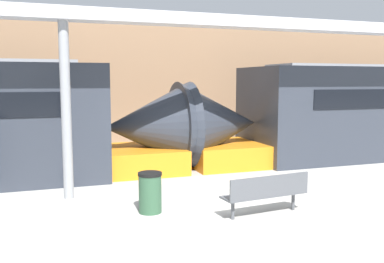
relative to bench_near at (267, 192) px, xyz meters
name	(u,v)px	position (x,y,z in m)	size (l,w,h in m)	color
ground_plane	(223,223)	(-0.98, -0.14, -0.49)	(60.00, 60.00, 0.00)	#B2AFA8
station_wall	(128,85)	(-0.98, 9.12, 2.01)	(56.00, 0.20, 5.00)	#937051
bench_near	(267,192)	(0.00, 0.00, 0.00)	(1.84, 0.62, 0.83)	#4C4F54
trash_bin	(150,192)	(-2.12, 0.96, -0.07)	(0.49, 0.49, 0.83)	#2D5138
support_column_near	(66,111)	(-3.62, 2.62, 1.49)	(0.22, 0.22, 3.97)	gray
canopy_beam	(63,14)	(-3.62, 2.62, 3.62)	(28.00, 0.60, 0.28)	#B7B7BC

